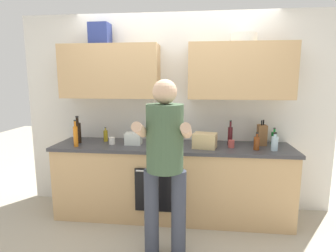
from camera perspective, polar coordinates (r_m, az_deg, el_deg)
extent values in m
plane|color=#B2A893|center=(3.62, 0.78, -18.00)|extent=(12.00, 12.00, 0.00)
cube|color=silver|center=(3.59, 1.41, 2.79)|extent=(4.00, 0.06, 2.50)
cube|color=tan|center=(3.54, -11.95, 11.01)|extent=(1.22, 0.32, 0.65)
cube|color=tan|center=(3.39, 14.82, 10.97)|extent=(1.22, 0.32, 0.65)
cylinder|color=silver|center=(3.43, 15.50, 17.22)|extent=(0.30, 0.30, 0.10)
cube|color=navy|center=(3.61, -13.96, 18.10)|extent=(0.24, 0.20, 0.25)
cube|color=tan|center=(3.44, 0.80, -11.64)|extent=(2.80, 0.60, 0.86)
cube|color=#38383D|center=(3.30, 0.82, -4.34)|extent=(2.84, 0.64, 0.04)
cube|color=black|center=(3.16, -1.78, -13.26)|extent=(0.56, 0.02, 0.50)
cylinder|color=silver|center=(3.05, -1.87, -9.45)|extent=(0.52, 0.02, 0.02)
cylinder|color=#383D4C|center=(2.75, -3.45, -17.48)|extent=(0.14, 0.14, 0.85)
cylinder|color=#383D4C|center=(2.72, 2.22, -17.78)|extent=(0.14, 0.14, 0.85)
cylinder|color=#3F593F|center=(2.49, -0.66, -2.50)|extent=(0.34, 0.34, 0.61)
sphere|color=#D8AD8C|center=(2.43, -0.68, 7.15)|extent=(0.22, 0.22, 0.22)
cylinder|color=#D8AD8C|center=(2.39, -5.80, -0.81)|extent=(0.09, 0.31, 0.19)
cylinder|color=#D8AD8C|center=(2.33, 3.84, -1.02)|extent=(0.09, 0.31, 0.19)
cylinder|color=silver|center=(3.26, 21.29, -3.44)|extent=(0.07, 0.07, 0.16)
cylinder|color=silver|center=(3.24, 21.40, -1.82)|extent=(0.03, 0.03, 0.03)
cylinder|color=black|center=(3.24, 21.42, -1.39)|extent=(0.04, 0.04, 0.02)
cylinder|color=#198C33|center=(3.56, 21.18, -2.40)|extent=(0.07, 0.07, 0.15)
cylinder|color=#198C33|center=(3.54, 21.28, -0.88)|extent=(0.02, 0.02, 0.04)
cylinder|color=black|center=(3.54, 21.30, -0.45)|extent=(0.03, 0.03, 0.01)
cylinder|color=#8C4C14|center=(3.51, -1.30, -1.89)|extent=(0.06, 0.06, 0.15)
cylinder|color=#8C4C14|center=(3.49, -1.31, -0.10)|extent=(0.03, 0.03, 0.07)
cylinder|color=black|center=(3.48, -1.31, 0.56)|extent=(0.03, 0.03, 0.01)
cylinder|color=orange|center=(3.38, -18.66, -2.09)|extent=(0.05, 0.05, 0.24)
cylinder|color=orange|center=(3.36, -18.80, 0.44)|extent=(0.02, 0.02, 0.06)
cylinder|color=black|center=(3.35, -18.83, 1.08)|extent=(0.03, 0.03, 0.01)
cylinder|color=brown|center=(3.22, 17.95, -3.46)|extent=(0.06, 0.06, 0.15)
cylinder|color=brown|center=(3.20, 18.04, -1.85)|extent=(0.02, 0.02, 0.04)
cylinder|color=black|center=(3.20, 18.06, -1.42)|extent=(0.03, 0.03, 0.01)
cylinder|color=black|center=(3.57, -18.24, -1.39)|extent=(0.08, 0.08, 0.25)
cylinder|color=black|center=(3.54, -18.37, 1.15)|extent=(0.03, 0.03, 0.07)
cylinder|color=black|center=(3.53, -18.41, 1.84)|extent=(0.04, 0.04, 0.02)
cylinder|color=olive|center=(3.57, -12.85, -2.02)|extent=(0.05, 0.05, 0.14)
cylinder|color=olive|center=(3.56, -12.90, -0.65)|extent=(0.02, 0.02, 0.03)
cylinder|color=black|center=(3.55, -12.91, -0.33)|extent=(0.02, 0.02, 0.01)
cylinder|color=#471419|center=(3.36, 12.80, -2.08)|extent=(0.06, 0.06, 0.22)
cylinder|color=#471419|center=(3.34, 12.89, 0.33)|extent=(0.02, 0.02, 0.07)
cylinder|color=black|center=(3.33, 12.92, 1.02)|extent=(0.03, 0.03, 0.01)
cylinder|color=white|center=(3.40, -11.58, -3.03)|extent=(0.07, 0.07, 0.09)
cylinder|color=#BF4C47|center=(3.26, 13.04, -3.64)|extent=(0.07, 0.07, 0.09)
cylinder|color=silver|center=(3.31, -0.43, -3.25)|extent=(0.24, 0.24, 0.08)
cube|color=brown|center=(3.47, 18.94, -1.79)|extent=(0.10, 0.14, 0.24)
cylinder|color=black|center=(3.43, 18.91, 0.63)|extent=(0.02, 0.02, 0.06)
cylinder|color=black|center=(3.47, 19.25, 0.72)|extent=(0.02, 0.02, 0.06)
cube|color=tan|center=(3.19, 7.67, -3.02)|extent=(0.30, 0.26, 0.17)
cube|color=silver|center=(3.35, -7.21, -2.61)|extent=(0.19, 0.15, 0.14)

